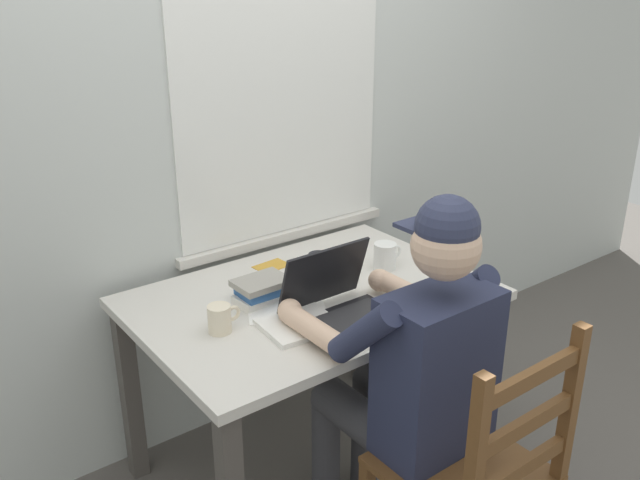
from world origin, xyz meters
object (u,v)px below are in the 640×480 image
(coffee_mug_dark, at_px, (319,266))
(coffee_mug_spare, at_px, (385,256))
(coffee_mug_white, at_px, (220,319))
(desk, at_px, (311,320))
(landscape_photo_print, at_px, (272,266))
(laptop, at_px, (341,304))
(computer_mouse, at_px, (415,296))
(book_stack_main, at_px, (260,290))
(seated_person, at_px, (410,365))
(wooden_chair, at_px, (476,478))

(coffee_mug_dark, distance_m, coffee_mug_spare, 0.27)
(coffee_mug_white, distance_m, coffee_mug_spare, 0.74)
(desk, xyz_separation_m, landscape_photo_print, (0.02, 0.28, 0.10))
(desk, distance_m, landscape_photo_print, 0.30)
(laptop, relative_size, landscape_photo_print, 2.54)
(computer_mouse, height_order, coffee_mug_spare, coffee_mug_spare)
(desk, bearing_deg, coffee_mug_spare, 1.29)
(coffee_mug_spare, height_order, book_stack_main, coffee_mug_spare)
(book_stack_main, relative_size, landscape_photo_print, 1.41)
(computer_mouse, relative_size, coffee_mug_spare, 0.81)
(computer_mouse, distance_m, coffee_mug_dark, 0.37)
(book_stack_main, bearing_deg, seated_person, -71.59)
(computer_mouse, height_order, coffee_mug_white, coffee_mug_white)
(seated_person, distance_m, wooden_chair, 0.36)
(laptop, xyz_separation_m, computer_mouse, (0.29, -0.05, -0.04))
(wooden_chair, bearing_deg, computer_mouse, 64.01)
(coffee_mug_spare, bearing_deg, seated_person, -125.00)
(desk, bearing_deg, coffee_mug_white, -174.00)
(book_stack_main, bearing_deg, coffee_mug_dark, 6.62)
(coffee_mug_spare, relative_size, book_stack_main, 0.67)
(coffee_mug_dark, relative_size, coffee_mug_spare, 0.92)
(coffee_mug_dark, bearing_deg, coffee_mug_white, -165.38)
(seated_person, distance_m, coffee_mug_spare, 0.62)
(coffee_mug_dark, bearing_deg, book_stack_main, -173.38)
(landscape_photo_print, bearing_deg, coffee_mug_spare, -44.36)
(wooden_chair, xyz_separation_m, coffee_mug_spare, (0.35, 0.78, 0.32))
(book_stack_main, bearing_deg, wooden_chair, -77.62)
(coffee_mug_white, distance_m, coffee_mug_dark, 0.50)
(wooden_chair, bearing_deg, coffee_mug_dark, 83.70)
(computer_mouse, bearing_deg, book_stack_main, 144.86)
(desk, relative_size, book_stack_main, 6.59)
(desk, distance_m, coffee_mug_spare, 0.39)
(desk, xyz_separation_m, coffee_mug_white, (-0.38, -0.04, 0.15))
(desk, relative_size, coffee_mug_white, 10.80)
(seated_person, bearing_deg, wooden_chair, -90.00)
(wooden_chair, distance_m, coffee_mug_dark, 0.92)
(seated_person, height_order, coffee_mug_white, seated_person)
(seated_person, relative_size, computer_mouse, 12.61)
(laptop, height_order, coffee_mug_spare, laptop)
(coffee_mug_dark, bearing_deg, landscape_photo_print, 111.65)
(desk, xyz_separation_m, wooden_chair, (0.01, -0.77, -0.17))
(laptop, distance_m, coffee_mug_spare, 0.44)
(coffee_mug_dark, bearing_deg, wooden_chair, -96.30)
(wooden_chair, distance_m, landscape_photo_print, 1.09)
(seated_person, bearing_deg, coffee_mug_white, 130.61)
(laptop, xyz_separation_m, book_stack_main, (-0.15, 0.25, -0.01))
(wooden_chair, bearing_deg, coffee_mug_white, 117.83)
(computer_mouse, distance_m, landscape_photo_print, 0.59)
(seated_person, height_order, book_stack_main, seated_person)
(coffee_mug_spare, xyz_separation_m, landscape_photo_print, (-0.33, 0.28, -0.05))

